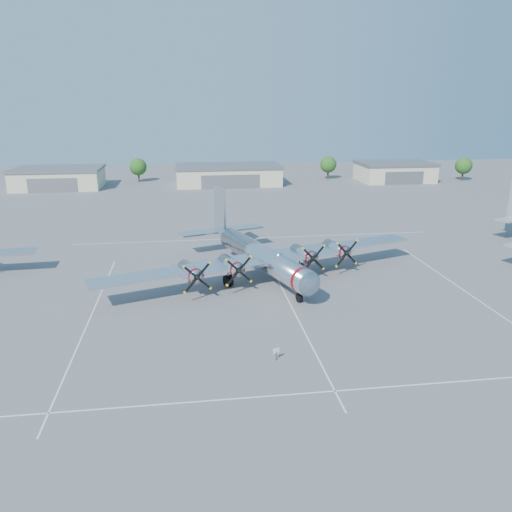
{
  "coord_description": "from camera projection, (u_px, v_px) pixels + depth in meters",
  "views": [
    {
      "loc": [
        -10.96,
        -55.72,
        22.26
      ],
      "look_at": [
        -2.77,
        4.72,
        3.2
      ],
      "focal_mm": 35.0,
      "sensor_mm": 36.0,
      "label": 1
    }
  ],
  "objects": [
    {
      "name": "hangar_west",
      "position": [
        59.0,
        178.0,
        131.69
      ],
      "size": [
        22.6,
        14.6,
        5.4
      ],
      "color": "beige",
      "rests_on": "ground"
    },
    {
      "name": "tree_far_east",
      "position": [
        464.0,
        166.0,
        143.87
      ],
      "size": [
        4.8,
        4.8,
        6.64
      ],
      "color": "#382619",
      "rests_on": "ground"
    },
    {
      "name": "main_bomber_b29",
      "position": [
        258.0,
        275.0,
        66.42
      ],
      "size": [
        51.72,
        43.01,
        9.8
      ],
      "primitive_type": null,
      "rotation": [
        0.0,
        0.0,
        0.33
      ],
      "color": "silver",
      "rests_on": "ground"
    },
    {
      "name": "hangar_center",
      "position": [
        228.0,
        175.0,
        137.46
      ],
      "size": [
        28.6,
        14.6,
        5.4
      ],
      "color": "beige",
      "rests_on": "ground"
    },
    {
      "name": "parking_lines",
      "position": [
        286.0,
        297.0,
        59.09
      ],
      "size": [
        60.0,
        50.08,
        0.01
      ],
      "color": "silver",
      "rests_on": "ground"
    },
    {
      "name": "tree_east",
      "position": [
        328.0,
        165.0,
        146.57
      ],
      "size": [
        4.8,
        4.8,
        6.64
      ],
      "color": "#382619",
      "rests_on": "ground"
    },
    {
      "name": "info_placard",
      "position": [
        276.0,
        352.0,
        44.43
      ],
      "size": [
        0.6,
        0.27,
        1.19
      ],
      "rotation": [
        0.0,
        0.0,
        0.38
      ],
      "color": "black",
      "rests_on": "ground"
    },
    {
      "name": "ground",
      "position": [
        284.0,
        292.0,
        60.75
      ],
      "size": [
        260.0,
        260.0,
        0.0
      ],
      "primitive_type": "plane",
      "color": "#5E5E60",
      "rests_on": "ground"
    },
    {
      "name": "tree_west",
      "position": [
        138.0,
        167.0,
        141.41
      ],
      "size": [
        4.8,
        4.8,
        6.64
      ],
      "color": "#382619",
      "rests_on": "ground"
    },
    {
      "name": "hangar_east",
      "position": [
        394.0,
        171.0,
        143.62
      ],
      "size": [
        20.6,
        14.6,
        5.4
      ],
      "color": "beige",
      "rests_on": "ground"
    }
  ]
}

